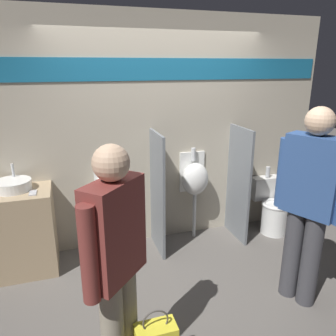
% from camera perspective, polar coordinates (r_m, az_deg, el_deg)
% --- Properties ---
extents(ground_plane, '(16.00, 16.00, 0.00)m').
position_cam_1_polar(ground_plane, '(3.88, 0.78, -15.69)').
color(ground_plane, '#5B5651').
extents(display_wall, '(4.21, 0.07, 2.70)m').
position_cam_1_polar(display_wall, '(3.90, -1.89, 6.20)').
color(display_wall, '#B2A893').
rests_on(display_wall, ground_plane).
extents(sink_counter, '(0.82, 0.52, 0.90)m').
position_cam_1_polar(sink_counter, '(3.84, -25.25, -10.16)').
color(sink_counter, tan).
rests_on(sink_counter, ground_plane).
extents(sink_basin, '(0.36, 0.36, 0.24)m').
position_cam_1_polar(sink_basin, '(3.69, -25.40, -2.73)').
color(sink_basin, white).
rests_on(sink_basin, sink_counter).
extents(cell_phone, '(0.07, 0.14, 0.01)m').
position_cam_1_polar(cell_phone, '(3.53, -22.47, -4.03)').
color(cell_phone, '#B7B7BC').
rests_on(cell_phone, sink_counter).
extents(divider_near_counter, '(0.03, 0.54, 1.42)m').
position_cam_1_polar(divider_near_counter, '(3.78, -1.86, -4.44)').
color(divider_near_counter, slate).
rests_on(divider_near_counter, ground_plane).
extents(divider_mid, '(0.03, 0.54, 1.42)m').
position_cam_1_polar(divider_mid, '(4.17, 12.16, -2.74)').
color(divider_mid, slate).
rests_on(divider_mid, ground_plane).
extents(urinal_near_counter, '(0.34, 0.25, 1.16)m').
position_cam_1_polar(urinal_near_counter, '(3.81, -10.12, -3.47)').
color(urinal_near_counter, silver).
rests_on(urinal_near_counter, ground_plane).
extents(urinal_far, '(0.34, 0.25, 1.16)m').
position_cam_1_polar(urinal_far, '(4.06, 4.69, -1.93)').
color(urinal_far, silver).
rests_on(urinal_far, ground_plane).
extents(toilet, '(0.40, 0.52, 0.84)m').
position_cam_1_polar(toilet, '(4.58, 17.65, -6.78)').
color(toilet, white).
rests_on(toilet, ground_plane).
extents(person_in_vest, '(0.38, 0.58, 1.81)m').
position_cam_1_polar(person_in_vest, '(3.11, 23.33, -5.23)').
color(person_in_vest, '#3D3D42').
rests_on(person_in_vest, ground_plane).
extents(person_with_lanyard, '(0.45, 0.45, 1.70)m').
position_cam_1_polar(person_with_lanyard, '(2.19, -9.00, -15.64)').
color(person_with_lanyard, gray).
rests_on(person_with_lanyard, ground_plane).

